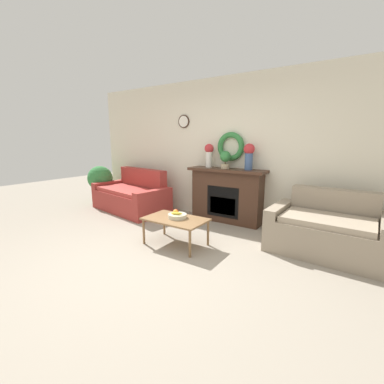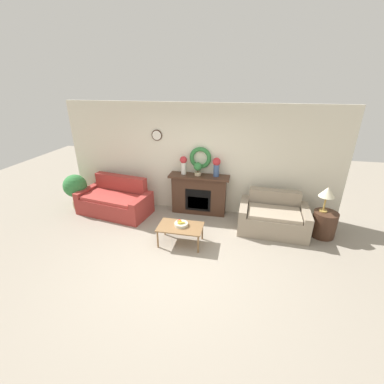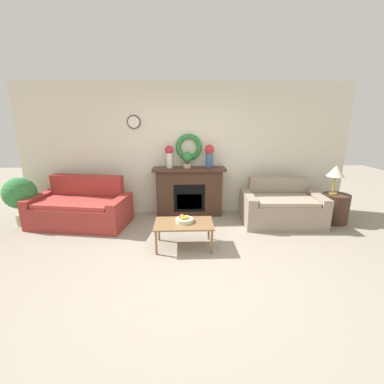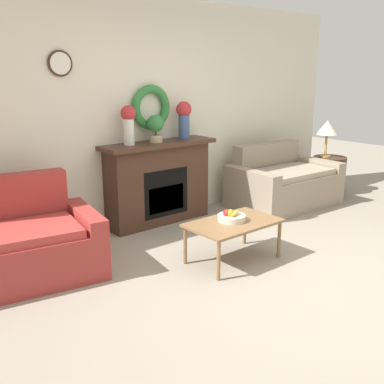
{
  "view_description": "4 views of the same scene",
  "coord_description": "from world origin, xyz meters",
  "views": [
    {
      "loc": [
        2.13,
        -2.21,
        1.54
      ],
      "look_at": [
        -0.15,
        1.24,
        0.7
      ],
      "focal_mm": 24.0,
      "sensor_mm": 36.0,
      "label": 1
    },
    {
      "loc": [
        1.08,
        -3.7,
        3.15
      ],
      "look_at": [
        0.02,
        1.4,
        0.88
      ],
      "focal_mm": 24.0,
      "sensor_mm": 36.0,
      "label": 2
    },
    {
      "loc": [
        -0.1,
        -3.05,
        1.96
      ],
      "look_at": [
        0.08,
        1.35,
        0.72
      ],
      "focal_mm": 24.0,
      "sensor_mm": 36.0,
      "label": 3
    },
    {
      "loc": [
        -3.05,
        -2.28,
        1.83
      ],
      "look_at": [
        -0.22,
        1.15,
        0.64
      ],
      "focal_mm": 42.0,
      "sensor_mm": 36.0,
      "label": 4
    }
  ],
  "objects": [
    {
      "name": "wall_back",
      "position": [
        -0.0,
        2.33,
        1.35
      ],
      "size": [
        6.8,
        0.17,
        2.7
      ],
      "color": "beige",
      "rests_on": "ground_plane"
    },
    {
      "name": "fireplace",
      "position": [
        0.05,
        2.13,
        0.51
      ],
      "size": [
        1.48,
        0.41,
        1.02
      ],
      "color": "#42281C",
      "rests_on": "ground_plane"
    },
    {
      "name": "vase_on_mantel_right",
      "position": [
        0.46,
        2.13,
        1.29
      ],
      "size": [
        0.19,
        0.19,
        0.46
      ],
      "color": "#3D5684",
      "rests_on": "fireplace"
    },
    {
      "name": "ground_plane",
      "position": [
        0.0,
        0.0,
        0.0
      ],
      "size": [
        16.0,
        16.0,
        0.0
      ],
      "primitive_type": "plane",
      "color": "gray"
    },
    {
      "name": "loveseat_right",
      "position": [
        1.84,
        1.63,
        0.31
      ],
      "size": [
        1.53,
        1.0,
        0.85
      ],
      "rotation": [
        0.0,
        0.0,
        -0.05
      ],
      "color": "gray",
      "rests_on": "ground_plane"
    },
    {
      "name": "fruit_bowl",
      "position": [
        -0.07,
        0.72,
        0.45
      ],
      "size": [
        0.28,
        0.28,
        0.12
      ],
      "color": "beige",
      "rests_on": "coffee_table"
    },
    {
      "name": "potted_plant_floor_by_couch",
      "position": [
        -3.17,
        1.74,
        0.58
      ],
      "size": [
        0.59,
        0.59,
        0.92
      ],
      "color": "tan",
      "rests_on": "ground_plane"
    },
    {
      "name": "couch_left",
      "position": [
        -2.04,
        1.69,
        0.31
      ],
      "size": [
        1.92,
        1.18,
        0.91
      ],
      "rotation": [
        0.0,
        0.0,
        -0.17
      ],
      "color": "#9E332D",
      "rests_on": "ground_plane"
    },
    {
      "name": "vase_on_mantel_left",
      "position": [
        -0.34,
        2.13,
        1.28
      ],
      "size": [
        0.18,
        0.18,
        0.45
      ],
      "color": "silver",
      "rests_on": "fireplace"
    },
    {
      "name": "coffee_table",
      "position": [
        -0.07,
        0.68,
        0.37
      ],
      "size": [
        0.92,
        0.56,
        0.41
      ],
      "color": "olive",
      "rests_on": "ground_plane"
    },
    {
      "name": "potted_plant_on_mantel",
      "position": [
        0.01,
        2.11,
        1.21
      ],
      "size": [
        0.2,
        0.2,
        0.33
      ],
      "color": "tan",
      "rests_on": "fireplace"
    }
  ]
}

